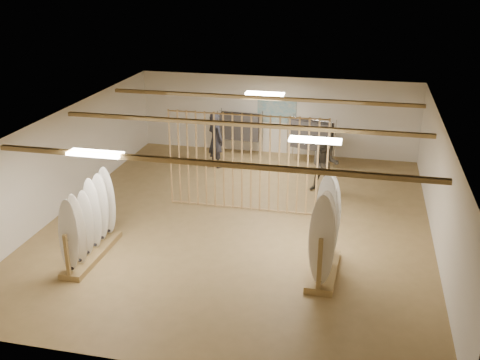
% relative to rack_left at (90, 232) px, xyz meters
% --- Properties ---
extents(floor, '(12.00, 12.00, 0.00)m').
position_rel_rack_left_xyz_m(floor, '(3.01, 2.66, -0.64)').
color(floor, olive).
rests_on(floor, ground).
extents(ceiling, '(12.00, 12.00, 0.00)m').
position_rel_rack_left_xyz_m(ceiling, '(3.01, 2.66, 2.16)').
color(ceiling, gray).
rests_on(ceiling, ground).
extents(wall_back, '(12.00, 0.00, 12.00)m').
position_rel_rack_left_xyz_m(wall_back, '(3.01, 8.66, 0.76)').
color(wall_back, silver).
rests_on(wall_back, ground).
extents(wall_front, '(12.00, 0.00, 12.00)m').
position_rel_rack_left_xyz_m(wall_front, '(3.01, -3.34, 0.76)').
color(wall_front, silver).
rests_on(wall_front, ground).
extents(wall_left, '(0.00, 12.00, 12.00)m').
position_rel_rack_left_xyz_m(wall_left, '(-1.99, 2.66, 0.76)').
color(wall_left, silver).
rests_on(wall_left, ground).
extents(wall_right, '(0.00, 12.00, 12.00)m').
position_rel_rack_left_xyz_m(wall_right, '(8.01, 2.66, 0.76)').
color(wall_right, silver).
rests_on(wall_right, ground).
extents(ceiling_slats, '(9.50, 6.12, 0.10)m').
position_rel_rack_left_xyz_m(ceiling_slats, '(3.01, 2.66, 2.08)').
color(ceiling_slats, '#9A7B46').
rests_on(ceiling_slats, ground).
extents(light_panels, '(1.20, 0.35, 0.06)m').
position_rel_rack_left_xyz_m(light_panels, '(3.01, 2.66, 2.10)').
color(light_panels, white).
rests_on(light_panels, ground).
extents(bamboo_partition, '(4.45, 0.05, 2.78)m').
position_rel_rack_left_xyz_m(bamboo_partition, '(3.01, 3.46, 0.76)').
color(bamboo_partition, tan).
rests_on(bamboo_partition, ground).
extents(poster, '(1.40, 0.03, 0.90)m').
position_rel_rack_left_xyz_m(poster, '(3.01, 8.64, 0.96)').
color(poster, teal).
rests_on(poster, ground).
extents(rack_left, '(0.53, 2.32, 1.87)m').
position_rel_rack_left_xyz_m(rack_left, '(0.00, 0.00, 0.00)').
color(rack_left, '#9A7B46').
rests_on(rack_left, floor).
extents(rack_right, '(0.67, 1.92, 2.21)m').
position_rel_rack_left_xyz_m(rack_right, '(5.44, 0.41, 0.11)').
color(rack_right, '#9A7B46').
rests_on(rack_right, floor).
extents(clothing_rack_a, '(1.54, 0.49, 1.65)m').
position_rel_rack_left_xyz_m(clothing_rack_a, '(1.79, 8.06, 0.43)').
color(clothing_rack_a, silver).
rests_on(clothing_rack_a, floor).
extents(clothing_rack_b, '(1.50, 0.84, 1.68)m').
position_rel_rack_left_xyz_m(clothing_rack_b, '(4.38, 7.54, 0.45)').
color(clothing_rack_b, silver).
rests_on(clothing_rack_b, floor).
extents(shopper_a, '(0.94, 0.90, 2.14)m').
position_rel_rack_left_xyz_m(shopper_a, '(1.24, 6.73, 0.43)').
color(shopper_a, '#24242C').
rests_on(shopper_a, floor).
extents(shopper_b, '(0.97, 0.77, 1.98)m').
position_rel_rack_left_xyz_m(shopper_b, '(5.02, 5.30, 0.35)').
color(shopper_b, '#39342C').
rests_on(shopper_b, floor).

